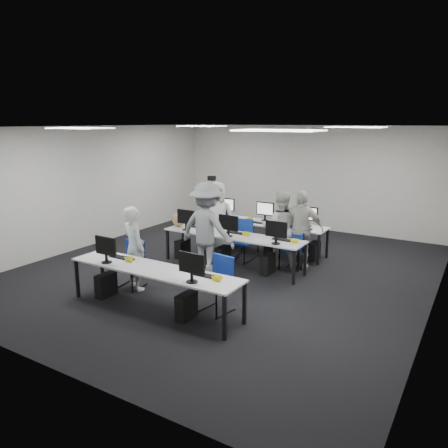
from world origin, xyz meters
The scene contains 23 objects.
room centered at (0.00, 0.00, 1.50)m, with size 9.00×9.02×3.00m.
ceiling_panels centered at (0.00, 0.00, 2.98)m, with size 5.20×4.60×0.02m.
desk_front centered at (0.00, -2.40, 0.68)m, with size 3.20×0.70×0.73m.
desk_mid centered at (0.00, 0.20, 0.68)m, with size 3.20×0.70×0.73m.
desk_back centered at (0.00, 1.60, 0.68)m, with size 3.20×0.70×0.73m.
equipment_front centered at (-0.19, -2.42, 0.36)m, with size 2.51×0.41×1.19m.
equipment_mid centered at (-0.19, 0.18, 0.36)m, with size 2.91×0.41×1.19m.
equipment_back centered at (0.19, 1.62, 0.36)m, with size 2.91×0.41×1.19m.
chair_0 centered at (-1.07, -1.84, 0.28)m, with size 0.49×0.53×0.89m.
chair_1 centered at (0.92, -1.92, 0.30)m, with size 0.52×0.56×0.94m.
chair_2 centered at (-0.92, 0.81, 0.28)m, with size 0.54×0.57×0.89m.
chair_3 centered at (-0.03, 0.68, 0.26)m, with size 0.40×0.44×0.82m.
chair_4 centered at (1.10, 0.81, 0.28)m, with size 0.55×0.57×0.90m.
chair_5 centered at (-0.94, 0.93, 0.31)m, with size 0.60×0.63×0.98m.
chair_6 centered at (-0.12, 1.06, 0.30)m, with size 0.53×0.57×0.94m.
chair_7 centered at (1.18, 0.98, 0.26)m, with size 0.44×0.47×0.81m.
handbag centered at (-1.45, 0.19, 0.89)m, with size 0.39×0.25×0.32m, color olive.
student_0 centered at (-0.94, -1.84, 0.79)m, with size 0.58×0.38×1.59m, color beige.
student_1 centered at (0.82, 0.85, 0.83)m, with size 0.81×0.63×1.67m, color beige.
student_2 centered at (-0.82, 0.86, 0.87)m, with size 0.85×0.55×1.74m, color beige.
student_3 centered at (1.24, 0.93, 0.85)m, with size 1.00×0.41×1.70m, color beige.
photographer centered at (-0.26, -0.40, 0.96)m, with size 1.24×0.71×1.92m, color slate.
dslr_camera centered at (-0.26, -0.22, 1.98)m, with size 0.14×0.18×0.10m, color black.
Camera 1 is at (4.55, -7.66, 3.11)m, focal length 35.00 mm.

